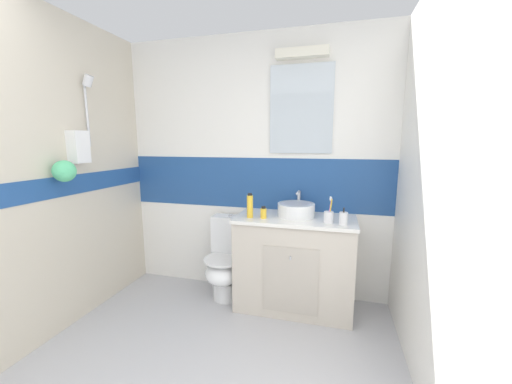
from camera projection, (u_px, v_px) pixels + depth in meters
ground_plane at (207, 374)px, 1.97m from camera, size 3.20×3.48×0.04m
wall_back_tiled at (256, 167)px, 2.95m from camera, size 3.20×0.20×2.50m
wall_left_shower_alcove at (26, 178)px, 2.10m from camera, size 0.28×3.48×2.50m
wall_right_plain at (460, 195)px, 1.42m from camera, size 0.10×3.48×2.50m
vanity_cabinet at (294, 262)px, 2.69m from camera, size 1.04×0.53×0.85m
sink_basin at (296, 209)px, 2.63m from camera, size 0.33×0.37×0.21m
toilet at (227, 261)px, 2.87m from camera, size 0.37×0.50×0.80m
toothbrush_cup at (329, 216)px, 2.42m from camera, size 0.08×0.08×0.22m
soap_dispenser at (343, 218)px, 2.36m from camera, size 0.07×0.07×0.14m
shampoo_bottle_tall at (250, 206)px, 2.59m from camera, size 0.05×0.05×0.21m
lotion_bottle_short at (263, 213)px, 2.57m from camera, size 0.05×0.05×0.11m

